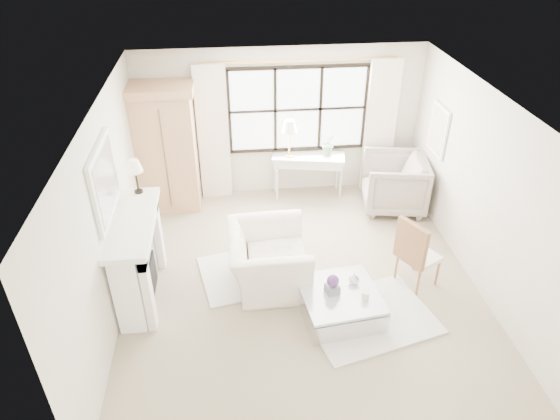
{
  "coord_description": "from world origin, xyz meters",
  "views": [
    {
      "loc": [
        -0.91,
        -5.51,
        4.82
      ],
      "look_at": [
        -0.29,
        0.2,
        1.15
      ],
      "focal_mm": 32.0,
      "sensor_mm": 36.0,
      "label": 1
    }
  ],
  "objects_px": {
    "console_table": "(308,175)",
    "club_armchair": "(268,259)",
    "armoire": "(166,148)",
    "coffee_table": "(339,304)"
  },
  "relations": [
    {
      "from": "club_armchair",
      "to": "armoire",
      "type": "bearing_deg",
      "value": 33.4
    },
    {
      "from": "console_table",
      "to": "coffee_table",
      "type": "bearing_deg",
      "value": -80.15
    },
    {
      "from": "club_armchair",
      "to": "coffee_table",
      "type": "xyz_separation_m",
      "value": [
        0.88,
        -0.77,
        -0.23
      ]
    },
    {
      "from": "console_table",
      "to": "club_armchair",
      "type": "relative_size",
      "value": 1.08
    },
    {
      "from": "coffee_table",
      "to": "armoire",
      "type": "bearing_deg",
      "value": 121.45
    },
    {
      "from": "armoire",
      "to": "console_table",
      "type": "xyz_separation_m",
      "value": [
        2.49,
        0.13,
        -0.74
      ]
    },
    {
      "from": "console_table",
      "to": "club_armchair",
      "type": "distance_m",
      "value": 2.61
    },
    {
      "from": "armoire",
      "to": "club_armchair",
      "type": "height_order",
      "value": "armoire"
    },
    {
      "from": "armoire",
      "to": "console_table",
      "type": "distance_m",
      "value": 2.6
    },
    {
      "from": "armoire",
      "to": "coffee_table",
      "type": "height_order",
      "value": "armoire"
    }
  ]
}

